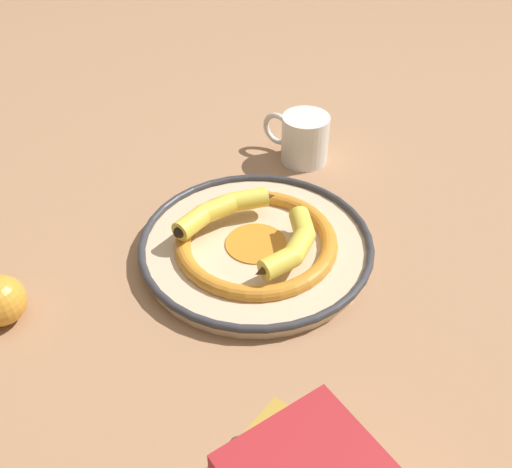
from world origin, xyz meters
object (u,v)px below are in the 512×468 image
(decorative_bowl, at_px, (256,245))
(apple, at_px, (0,300))
(coffee_mug, at_px, (303,138))
(banana_b, at_px, (293,246))
(banana_a, at_px, (222,209))

(decorative_bowl, xyz_separation_m, apple, (-0.17, -0.33, 0.02))
(coffee_mug, height_order, apple, coffee_mug)
(coffee_mug, distance_m, apple, 0.59)
(apple, bearing_deg, banana_b, 53.88)
(decorative_bowl, distance_m, banana_a, 0.08)
(banana_a, xyz_separation_m, apple, (-0.10, -0.33, -0.02))
(decorative_bowl, xyz_separation_m, banana_a, (-0.07, -0.00, 0.03))
(banana_b, distance_m, coffee_mug, 0.31)
(banana_b, height_order, coffee_mug, coffee_mug)
(apple, bearing_deg, banana_a, 72.30)
(banana_a, relative_size, apple, 2.20)
(banana_a, distance_m, banana_b, 0.14)
(banana_a, distance_m, apple, 0.34)
(apple, bearing_deg, coffee_mug, 83.47)
(banana_a, distance_m, coffee_mug, 0.26)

